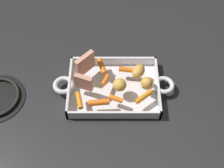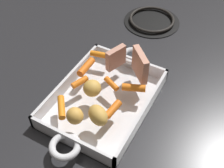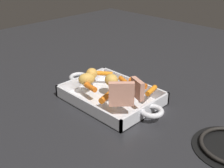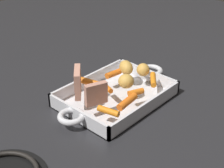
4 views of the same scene
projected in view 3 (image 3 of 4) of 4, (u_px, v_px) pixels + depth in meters
ground_plane at (111, 100)px, 0.98m from camera, size 2.37×2.37×0.00m
roasting_dish at (111, 96)px, 0.97m from camera, size 0.43×0.24×0.04m
roast_slice_outer at (121, 94)px, 0.84m from camera, size 0.07×0.07×0.08m
roast_slice_thin at (137, 89)px, 0.89m from camera, size 0.06×0.04×0.06m
baby_carrot_center_right at (91, 87)px, 0.95m from camera, size 0.06×0.02×0.02m
baby_carrot_northeast at (106, 97)px, 0.89m from camera, size 0.04×0.07×0.02m
baby_carrot_long at (123, 80)px, 1.01m from camera, size 0.05×0.03×0.02m
baby_carrot_southwest at (151, 90)px, 0.93m from camera, size 0.03×0.06×0.02m
baby_carrot_southeast at (104, 73)px, 1.06m from camera, size 0.06×0.06×0.02m
baby_carrot_short at (138, 83)px, 0.98m from camera, size 0.07×0.02×0.03m
baby_carrot_center_left at (116, 91)px, 0.93m from camera, size 0.03×0.05×0.02m
potato_golden_large at (111, 80)px, 0.98m from camera, size 0.06×0.06×0.04m
potato_golden_small at (92, 73)px, 1.03m from camera, size 0.06×0.06×0.04m
potato_near_roast at (87, 79)px, 0.98m from camera, size 0.06×0.07×0.04m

